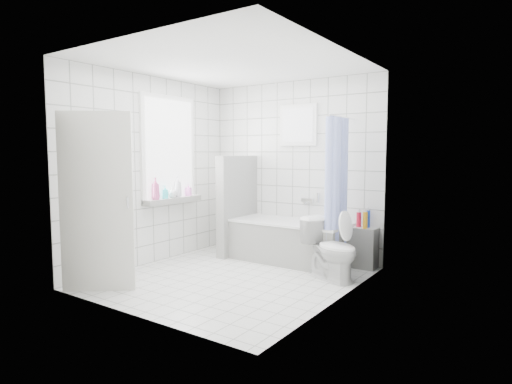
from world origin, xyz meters
The scene contains 19 objects.
ground centered at (0.00, 0.00, 0.00)m, with size 3.00×3.00×0.00m, color white.
ceiling centered at (0.00, 0.00, 2.60)m, with size 3.00×3.00×0.00m, color white.
wall_back centered at (0.00, 1.50, 1.30)m, with size 2.80×0.02×2.60m, color white.
wall_front centered at (0.00, -1.50, 1.30)m, with size 2.80×0.02×2.60m, color white.
wall_left centered at (-1.40, 0.00, 1.30)m, with size 0.02×3.00×2.60m, color white.
wall_right centered at (1.40, 0.00, 1.30)m, with size 0.02×3.00×2.60m, color white.
window_left centered at (-1.35, 0.30, 1.60)m, with size 0.01×0.90×1.40m, color white.
window_back centered at (0.10, 1.46, 1.95)m, with size 0.50×0.01×0.50m, color white.
window_sill centered at (-1.31, 0.30, 0.86)m, with size 0.18×1.02×0.08m, color white.
door centered at (-0.94, -1.23, 1.00)m, with size 0.04×0.80×2.00m, color silver.
bathtub centered at (0.18, 1.12, 0.29)m, with size 1.67×0.77×0.58m.
partition_wall centered at (-0.72, 1.07, 0.75)m, with size 0.15×0.85×1.50m, color white.
tiled_ledge centered at (1.14, 1.38, 0.28)m, with size 0.40×0.24×0.55m, color white.
toilet centered at (1.03, 0.65, 0.37)m, with size 0.42×0.73×0.75m, color white.
curtain_rod centered at (0.95, 1.10, 2.00)m, with size 0.02×0.02×0.80m, color silver.
shower_curtain centered at (0.95, 0.97, 1.10)m, with size 0.14×0.48×1.78m, color #556AF9, non-canonical shape.
tub_faucet centered at (0.28, 1.46, 0.85)m, with size 0.18×0.06×0.06m, color silver.
sill_bottles centered at (-1.30, 0.23, 1.03)m, with size 0.18×0.77×0.31m.
ledge_bottles centered at (1.17, 1.36, 0.66)m, with size 0.18×0.17×0.23m.
Camera 1 is at (3.17, -4.10, 1.55)m, focal length 30.00 mm.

